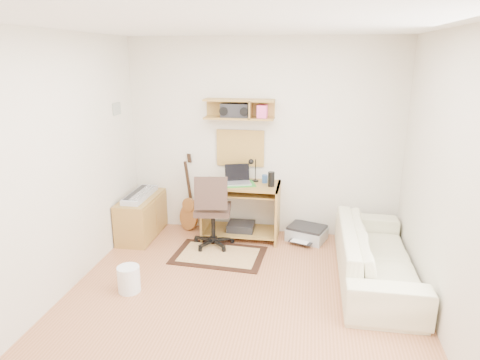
% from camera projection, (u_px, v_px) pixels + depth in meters
% --- Properties ---
extents(floor, '(3.60, 4.00, 0.01)m').
position_uv_depth(floor, '(237.00, 311.00, 4.15)').
color(floor, '#B8754C').
rests_on(floor, ground).
extents(ceiling, '(3.60, 4.00, 0.01)m').
position_uv_depth(ceiling, '(237.00, 24.00, 3.42)').
color(ceiling, white).
rests_on(ceiling, ground).
extents(back_wall, '(3.60, 0.01, 2.60)m').
position_uv_depth(back_wall, '(263.00, 139.00, 5.68)').
color(back_wall, beige).
rests_on(back_wall, ground).
extents(left_wall, '(0.01, 4.00, 2.60)m').
position_uv_depth(left_wall, '(50.00, 172.00, 4.07)').
color(left_wall, beige).
rests_on(left_wall, ground).
extents(right_wall, '(0.01, 4.00, 2.60)m').
position_uv_depth(right_wall, '(455.00, 191.00, 3.50)').
color(right_wall, beige).
rests_on(right_wall, ground).
extents(wall_shelf, '(0.90, 0.25, 0.26)m').
position_uv_depth(wall_shelf, '(239.00, 109.00, 5.50)').
color(wall_shelf, olive).
rests_on(wall_shelf, back_wall).
extents(cork_board, '(0.64, 0.03, 0.49)m').
position_uv_depth(cork_board, '(240.00, 148.00, 5.74)').
color(cork_board, '#A68253').
rests_on(cork_board, back_wall).
extents(wall_photo, '(0.02, 0.20, 0.15)m').
position_uv_depth(wall_photo, '(117.00, 109.00, 5.37)').
color(wall_photo, '#4C8CBF').
rests_on(wall_photo, left_wall).
extents(desk, '(1.00, 0.55, 0.75)m').
position_uv_depth(desk, '(241.00, 211.00, 5.72)').
color(desk, olive).
rests_on(desk, floor).
extents(laptop, '(0.40, 0.40, 0.25)m').
position_uv_depth(laptop, '(238.00, 175.00, 5.56)').
color(laptop, silver).
rests_on(laptop, desk).
extents(speaker, '(0.09, 0.09, 0.19)m').
position_uv_depth(speaker, '(271.00, 179.00, 5.48)').
color(speaker, black).
rests_on(speaker, desk).
extents(desk_lamp, '(0.10, 0.10, 0.31)m').
position_uv_depth(desk_lamp, '(255.00, 170.00, 5.67)').
color(desk_lamp, black).
rests_on(desk_lamp, desk).
extents(pencil_cup, '(0.07, 0.07, 0.11)m').
position_uv_depth(pencil_cup, '(265.00, 179.00, 5.65)').
color(pencil_cup, '#2E538C').
rests_on(pencil_cup, desk).
extents(boombox, '(0.36, 0.16, 0.18)m').
position_uv_depth(boombox, '(235.00, 111.00, 5.51)').
color(boombox, black).
rests_on(boombox, wall_shelf).
extents(rug, '(1.13, 0.79, 0.01)m').
position_uv_depth(rug, '(219.00, 255.00, 5.28)').
color(rug, beige).
rests_on(rug, floor).
extents(task_chair, '(0.56, 0.56, 0.98)m').
position_uv_depth(task_chair, '(213.00, 210.00, 5.43)').
color(task_chair, '#372720').
rests_on(task_chair, floor).
extents(cabinet, '(0.40, 0.90, 0.55)m').
position_uv_depth(cabinet, '(141.00, 216.00, 5.79)').
color(cabinet, olive).
rests_on(cabinet, floor).
extents(music_keyboard, '(0.23, 0.74, 0.06)m').
position_uv_depth(music_keyboard, '(140.00, 195.00, 5.70)').
color(music_keyboard, '#B2B5BA').
rests_on(music_keyboard, cabinet).
extents(guitar, '(0.33, 0.27, 1.08)m').
position_uv_depth(guitar, '(188.00, 193.00, 5.92)').
color(guitar, '#975E2E').
rests_on(guitar, floor).
extents(waste_basket, '(0.26, 0.26, 0.28)m').
position_uv_depth(waste_basket, '(129.00, 279.00, 4.45)').
color(waste_basket, white).
rests_on(waste_basket, floor).
extents(printer, '(0.58, 0.51, 0.18)m').
position_uv_depth(printer, '(307.00, 234.00, 5.71)').
color(printer, '#A5A8AA').
rests_on(printer, floor).
extents(sofa, '(0.57, 1.96, 0.77)m').
position_uv_depth(sofa, '(377.00, 247.00, 4.63)').
color(sofa, beige).
rests_on(sofa, floor).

